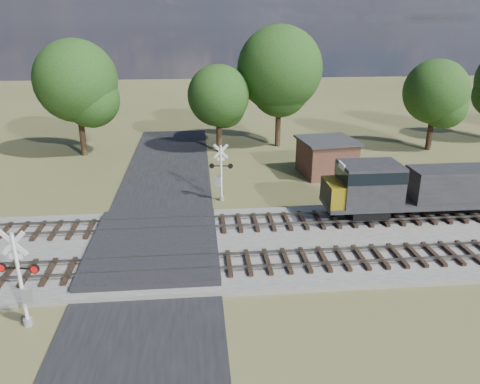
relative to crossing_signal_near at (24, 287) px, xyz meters
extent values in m
plane|color=#494B28|center=(4.73, 5.84, -1.84)|extent=(160.00, 160.00, 0.00)
cube|color=gray|center=(14.73, 6.34, -1.69)|extent=(140.00, 10.00, 0.30)
cube|color=black|center=(4.73, 5.84, -1.80)|extent=(7.00, 60.00, 0.08)
cube|color=#262628|center=(4.73, 6.34, -1.53)|extent=(7.00, 9.00, 0.62)
cube|color=black|center=(6.73, 3.84, -1.45)|extent=(44.00, 2.60, 0.18)
cube|color=#5E5A51|center=(14.73, 3.12, -1.29)|extent=(140.00, 0.08, 0.15)
cube|color=#5E5A51|center=(14.73, 4.55, -1.29)|extent=(140.00, 0.08, 0.15)
cube|color=black|center=(6.73, 8.84, -1.45)|extent=(44.00, 2.60, 0.18)
cube|color=#5E5A51|center=(14.73, 8.12, -1.29)|extent=(140.00, 0.08, 0.15)
cube|color=#5E5A51|center=(14.73, 9.55, -1.29)|extent=(140.00, 0.08, 0.15)
cylinder|color=silver|center=(-0.09, 0.02, 0.31)|extent=(0.15, 0.15, 4.30)
cylinder|color=#96999C|center=(-0.09, 0.02, -1.68)|extent=(0.39, 0.39, 0.32)
cube|color=silver|center=(-0.09, 0.02, 2.03)|extent=(1.12, 0.24, 1.13)
cube|color=silver|center=(-0.09, 0.02, 2.03)|extent=(1.12, 0.24, 1.13)
cube|color=silver|center=(-0.09, 0.02, 1.44)|extent=(0.53, 0.13, 0.24)
cube|color=black|center=(-0.09, 0.02, 0.90)|extent=(1.71, 0.37, 0.06)
cylinder|color=red|center=(-0.78, 0.14, 0.90)|extent=(0.40, 0.17, 0.39)
cylinder|color=red|center=(0.60, -0.11, 0.90)|extent=(0.40, 0.17, 0.39)
cube|color=#96999C|center=(0.17, -0.03, -0.34)|extent=(0.53, 0.40, 0.70)
cylinder|color=silver|center=(8.91, 13.76, 0.17)|extent=(0.14, 0.14, 4.03)
cylinder|color=#96999C|center=(8.91, 13.76, -1.69)|extent=(0.36, 0.36, 0.30)
cube|color=silver|center=(8.91, 13.76, 1.78)|extent=(1.05, 0.17, 1.05)
cube|color=silver|center=(8.91, 13.76, 1.78)|extent=(1.05, 0.17, 1.05)
cube|color=silver|center=(8.91, 13.76, 1.23)|extent=(0.50, 0.09, 0.22)
cube|color=black|center=(8.91, 13.76, 0.73)|extent=(1.61, 0.26, 0.06)
cylinder|color=red|center=(9.56, 13.68, 0.73)|extent=(0.37, 0.15, 0.36)
cylinder|color=red|center=(8.26, 13.84, 0.73)|extent=(0.37, 0.15, 0.36)
cube|color=#96999C|center=(8.66, 13.79, -0.43)|extent=(0.49, 0.36, 0.65)
cube|color=#49291F|center=(17.90, 18.93, -0.45)|extent=(4.44, 4.44, 2.78)
cube|color=#2B2B2D|center=(17.90, 18.93, 1.04)|extent=(4.88, 4.88, 0.20)
cylinder|color=black|center=(-3.41, 26.79, 0.82)|extent=(0.56, 0.56, 5.33)
sphere|color=#183210|center=(-3.41, 26.79, 5.08)|extent=(7.46, 7.46, 7.46)
cylinder|color=black|center=(9.44, 26.92, 0.23)|extent=(0.56, 0.56, 4.16)
sphere|color=#183210|center=(9.44, 26.92, 3.56)|extent=(5.82, 5.82, 5.82)
cylinder|color=black|center=(15.46, 28.44, 1.10)|extent=(0.56, 0.56, 5.89)
sphere|color=#183210|center=(15.46, 28.44, 5.81)|extent=(8.24, 8.24, 8.24)
cylinder|color=black|center=(30.07, 25.61, 0.34)|extent=(0.56, 0.56, 4.37)
sphere|color=#183210|center=(30.07, 25.61, 3.84)|extent=(6.12, 6.12, 6.12)
camera|label=1|loc=(7.30, -17.40, 10.39)|focal=35.00mm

